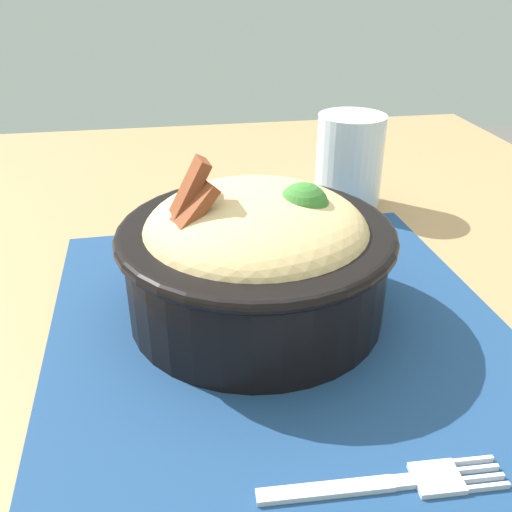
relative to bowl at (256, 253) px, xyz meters
name	(u,v)px	position (x,y,z in m)	size (l,w,h in m)	color
table	(299,418)	(0.06, 0.02, -0.12)	(1.27, 0.88, 0.74)	#99754C
placemat	(290,356)	(0.06, 0.02, -0.05)	(0.44, 0.35, 0.00)	navy
bowl	(256,253)	(0.00, 0.00, 0.00)	(0.23, 0.23, 0.13)	black
fork	(394,483)	(0.18, 0.05, -0.05)	(0.02, 0.14, 0.00)	silver
drinking_glass	(349,167)	(-0.20, 0.14, -0.01)	(0.07, 0.07, 0.10)	silver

